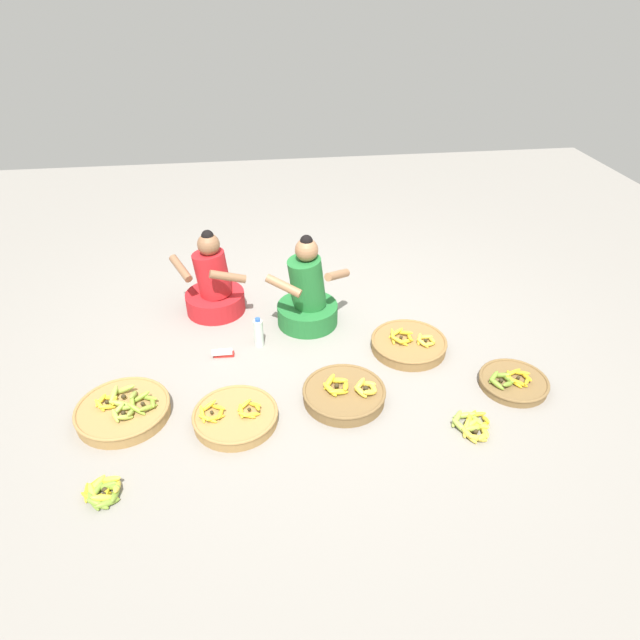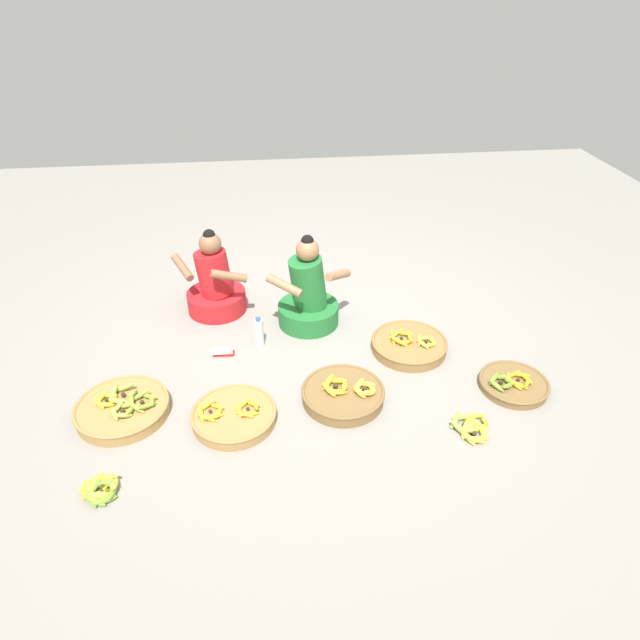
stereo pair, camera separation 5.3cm
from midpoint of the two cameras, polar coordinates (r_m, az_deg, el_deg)
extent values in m
plane|color=gray|center=(4.53, -0.67, -2.31)|extent=(10.00, 10.00, 0.00)
cylinder|color=#237233|center=(4.72, -1.64, 0.65)|extent=(0.52, 0.52, 0.18)
cylinder|color=#237233|center=(4.56, -1.70, 3.90)|extent=(0.40, 0.37, 0.47)
sphere|color=#9E704C|center=(4.42, -1.76, 7.32)|extent=(0.19, 0.19, 0.19)
sphere|color=black|center=(4.38, -1.78, 8.21)|extent=(0.10, 0.10, 0.10)
cylinder|color=#9E704C|center=(4.35, -4.17, 3.58)|extent=(0.30, 0.21, 0.16)
cylinder|color=#9E704C|center=(4.50, 1.48, 4.73)|extent=(0.26, 0.28, 0.16)
cylinder|color=red|center=(4.98, -11.15, 1.89)|extent=(0.52, 0.52, 0.18)
cylinder|color=red|center=(4.84, -11.51, 4.75)|extent=(0.41, 0.39, 0.42)
sphere|color=#8C6042|center=(4.71, -11.89, 7.73)|extent=(0.19, 0.19, 0.19)
sphere|color=black|center=(4.68, -12.00, 8.57)|extent=(0.10, 0.10, 0.10)
cylinder|color=#8C6042|center=(4.82, -14.65, 5.24)|extent=(0.21, 0.30, 0.16)
cylinder|color=#8C6042|center=(4.61, -9.94, 4.49)|extent=(0.31, 0.11, 0.16)
cylinder|color=brown|center=(3.95, 2.13, -7.82)|extent=(0.59, 0.59, 0.09)
torus|color=brown|center=(3.92, 2.15, -7.35)|extent=(0.60, 0.60, 0.02)
ellipsoid|color=yellow|center=(3.91, 5.17, -7.06)|extent=(0.05, 0.13, 0.06)
ellipsoid|color=yellow|center=(3.94, 4.65, -6.67)|extent=(0.13, 0.10, 0.07)
ellipsoid|color=yellow|center=(3.92, 3.77, -6.74)|extent=(0.12, 0.11, 0.09)
ellipsoid|color=yellow|center=(3.87, 3.87, -7.50)|extent=(0.11, 0.12, 0.07)
ellipsoid|color=yellow|center=(3.86, 4.84, -7.54)|extent=(0.13, 0.08, 0.08)
sphere|color=#382D19|center=(3.90, 4.41, -7.12)|extent=(0.04, 0.04, 0.04)
ellipsoid|color=yellow|center=(3.91, 2.30, -6.91)|extent=(0.07, 0.15, 0.08)
ellipsoid|color=yellow|center=(3.96, 1.53, -6.33)|extent=(0.15, 0.09, 0.06)
ellipsoid|color=yellow|center=(3.93, 0.58, -6.47)|extent=(0.13, 0.14, 0.09)
ellipsoid|color=yellow|center=(3.88, 0.67, -7.28)|extent=(0.12, 0.14, 0.08)
ellipsoid|color=yellow|center=(3.86, 1.57, -7.51)|extent=(0.15, 0.05, 0.07)
sphere|color=#382D19|center=(3.91, 1.36, -6.88)|extent=(0.04, 0.04, 0.04)
cylinder|color=#A87F47|center=(3.83, -9.20, -10.02)|extent=(0.57, 0.57, 0.08)
torus|color=#A87F47|center=(3.80, -9.25, -9.60)|extent=(0.58, 0.58, 0.02)
ellipsoid|color=yellow|center=(3.79, -6.98, -9.02)|extent=(0.05, 0.13, 0.07)
ellipsoid|color=yellow|center=(3.81, -7.25, -8.74)|extent=(0.11, 0.11, 0.07)
ellipsoid|color=yellow|center=(3.82, -8.32, -8.79)|extent=(0.12, 0.10, 0.07)
ellipsoid|color=yellow|center=(3.78, -8.66, -9.38)|extent=(0.04, 0.13, 0.05)
ellipsoid|color=yellow|center=(3.75, -8.06, -9.83)|extent=(0.13, 0.07, 0.05)
ellipsoid|color=yellow|center=(3.74, -7.55, -9.79)|extent=(0.13, 0.06, 0.05)
sphere|color=#382D19|center=(3.78, -7.81, -9.23)|extent=(0.03, 0.03, 0.03)
ellipsoid|color=yellow|center=(3.79, -10.72, -9.51)|extent=(0.05, 0.14, 0.05)
ellipsoid|color=yellow|center=(3.84, -11.04, -8.92)|extent=(0.13, 0.11, 0.06)
ellipsoid|color=yellow|center=(3.84, -12.02, -8.81)|extent=(0.14, 0.08, 0.08)
ellipsoid|color=yellow|center=(3.80, -12.58, -9.56)|extent=(0.06, 0.14, 0.07)
ellipsoid|color=yellow|center=(3.77, -12.07, -10.05)|extent=(0.14, 0.08, 0.05)
ellipsoid|color=yellow|center=(3.76, -11.25, -9.99)|extent=(0.14, 0.09, 0.06)
sphere|color=#382D19|center=(3.80, -11.65, -9.43)|extent=(0.03, 0.03, 0.03)
cylinder|color=#A87F47|center=(4.06, -20.21, -8.97)|extent=(0.63, 0.63, 0.08)
torus|color=#A87F47|center=(4.03, -20.32, -8.53)|extent=(0.64, 0.64, 0.02)
ellipsoid|color=#8CAD38|center=(3.97, -17.45, -8.15)|extent=(0.07, 0.16, 0.06)
ellipsoid|color=#8CAD38|center=(4.01, -17.80, -7.76)|extent=(0.15, 0.11, 0.06)
ellipsoid|color=#8CAD38|center=(4.02, -18.64, -7.67)|extent=(0.15, 0.09, 0.08)
ellipsoid|color=#8CAD38|center=(3.98, -19.39, -8.32)|extent=(0.05, 0.15, 0.09)
ellipsoid|color=#8CAD38|center=(3.93, -19.00, -8.79)|extent=(0.15, 0.10, 0.09)
ellipsoid|color=#8CAD38|center=(3.93, -17.86, -8.69)|extent=(0.13, 0.13, 0.08)
sphere|color=#382D19|center=(3.97, -18.41, -8.30)|extent=(0.03, 0.03, 0.03)
ellipsoid|color=#9EB747|center=(4.05, -19.26, -7.39)|extent=(0.04, 0.16, 0.10)
ellipsoid|color=#9EB747|center=(4.12, -20.07, -6.82)|extent=(0.16, 0.04, 0.09)
ellipsoid|color=#9EB747|center=(4.10, -21.10, -7.32)|extent=(0.07, 0.16, 0.09)
ellipsoid|color=#9EB747|center=(4.03, -20.51, -8.17)|extent=(0.16, 0.06, 0.07)
sphere|color=#382D19|center=(4.07, -20.19, -7.51)|extent=(0.03, 0.03, 0.03)
ellipsoid|color=yellow|center=(4.06, -21.03, -7.93)|extent=(0.03, 0.12, 0.06)
ellipsoid|color=yellow|center=(4.11, -21.42, -7.55)|extent=(0.12, 0.06, 0.05)
ellipsoid|color=yellow|center=(4.11, -22.27, -7.78)|extent=(0.08, 0.12, 0.06)
ellipsoid|color=yellow|center=(4.06, -22.37, -8.24)|extent=(0.10, 0.11, 0.07)
ellipsoid|color=yellow|center=(4.04, -21.72, -8.43)|extent=(0.12, 0.05, 0.06)
sphere|color=#382D19|center=(4.07, -21.73, -7.96)|extent=(0.03, 0.03, 0.03)
ellipsoid|color=#9EB747|center=(3.93, -19.52, -9.08)|extent=(0.05, 0.12, 0.08)
ellipsoid|color=#9EB747|center=(3.98, -19.94, -8.60)|extent=(0.12, 0.06, 0.07)
ellipsoid|color=#9EB747|center=(3.98, -20.68, -8.74)|extent=(0.11, 0.11, 0.08)
ellipsoid|color=#9EB747|center=(3.94, -20.95, -9.32)|extent=(0.08, 0.12, 0.07)
ellipsoid|color=#9EB747|center=(3.90, -20.08, -9.52)|extent=(0.12, 0.08, 0.07)
sphere|color=#382D19|center=(3.95, -20.23, -9.10)|extent=(0.03, 0.03, 0.03)
cylinder|color=brown|center=(4.30, 19.20, -6.23)|extent=(0.49, 0.49, 0.06)
torus|color=brown|center=(4.29, 19.27, -5.92)|extent=(0.51, 0.51, 0.02)
ellipsoid|color=gold|center=(4.31, 20.39, -5.55)|extent=(0.05, 0.15, 0.06)
ellipsoid|color=gold|center=(4.33, 19.82, -5.20)|extent=(0.14, 0.11, 0.06)
ellipsoid|color=gold|center=(4.31, 19.11, -5.23)|extent=(0.15, 0.07, 0.06)
ellipsoid|color=gold|center=(4.26, 18.80, -5.70)|extent=(0.06, 0.15, 0.05)
ellipsoid|color=gold|center=(4.23, 19.24, -6.09)|extent=(0.11, 0.14, 0.07)
ellipsoid|color=gold|center=(4.22, 19.71, -6.19)|extent=(0.15, 0.08, 0.08)
ellipsoid|color=gold|center=(4.27, 20.49, -5.97)|extent=(0.12, 0.13, 0.06)
sphere|color=#382D19|center=(4.27, 19.66, -5.70)|extent=(0.03, 0.03, 0.03)
ellipsoid|color=olive|center=(4.24, 18.69, -5.84)|extent=(0.06, 0.14, 0.06)
ellipsoid|color=olive|center=(4.25, 18.10, -5.50)|extent=(0.14, 0.09, 0.08)
ellipsoid|color=olive|center=(4.22, 17.34, -5.70)|extent=(0.12, 0.12, 0.07)
ellipsoid|color=olive|center=(4.16, 17.62, -6.39)|extent=(0.11, 0.13, 0.07)
ellipsoid|color=olive|center=(4.18, 18.69, -6.36)|extent=(0.13, 0.10, 0.08)
sphere|color=#382D19|center=(4.20, 18.04, -6.02)|extent=(0.03, 0.03, 0.03)
cylinder|color=olive|center=(4.47, 8.90, -2.59)|extent=(0.60, 0.60, 0.08)
torus|color=olive|center=(4.45, 8.94, -2.15)|extent=(0.61, 0.61, 0.02)
ellipsoid|color=yellow|center=(4.45, 11.26, -2.05)|extent=(0.04, 0.12, 0.06)
ellipsoid|color=yellow|center=(4.47, 10.63, -1.76)|extent=(0.12, 0.06, 0.05)
ellipsoid|color=yellow|center=(4.43, 10.00, -1.97)|extent=(0.07, 0.12, 0.08)
ellipsoid|color=yellow|center=(4.39, 10.34, -2.39)|extent=(0.11, 0.10, 0.07)
ellipsoid|color=yellow|center=(4.40, 11.04, -2.49)|extent=(0.12, 0.07, 0.05)
sphere|color=#382D19|center=(4.43, 10.65, -2.11)|extent=(0.03, 0.03, 0.03)
ellipsoid|color=yellow|center=(4.44, 8.98, -1.75)|extent=(0.05, 0.15, 0.07)
ellipsoid|color=yellow|center=(4.48, 8.51, -1.33)|extent=(0.13, 0.12, 0.08)
ellipsoid|color=yellow|center=(4.48, 7.58, -1.34)|extent=(0.15, 0.09, 0.07)
ellipsoid|color=yellow|center=(4.42, 7.27, -1.73)|extent=(0.04, 0.15, 0.09)
ellipsoid|color=yellow|center=(4.38, 7.97, -2.20)|extent=(0.15, 0.09, 0.09)
ellipsoid|color=yellow|center=(4.40, 8.69, -2.21)|extent=(0.15, 0.10, 0.06)
sphere|color=#382D19|center=(4.44, 8.12, -1.79)|extent=(0.03, 0.03, 0.03)
ellipsoid|color=yellow|center=(3.94, 16.53, -9.92)|extent=(0.04, 0.12, 0.07)
ellipsoid|color=yellow|center=(3.96, 15.72, -9.47)|extent=(0.13, 0.06, 0.07)
ellipsoid|color=yellow|center=(3.94, 15.10, -9.67)|extent=(0.12, 0.10, 0.06)
ellipsoid|color=yellow|center=(3.91, 14.99, -10.05)|extent=(0.05, 0.13, 0.07)
ellipsoid|color=yellow|center=(3.88, 15.47, -10.49)|extent=(0.11, 0.11, 0.07)
ellipsoid|color=yellow|center=(3.90, 16.40, -10.42)|extent=(0.12, 0.09, 0.07)
sphere|color=#382D19|center=(3.92, 15.77, -10.04)|extent=(0.03, 0.03, 0.03)
ellipsoid|color=yellow|center=(3.85, 16.45, -11.15)|extent=(0.06, 0.15, 0.06)
ellipsoid|color=yellow|center=(3.87, 15.97, -10.59)|extent=(0.12, 0.13, 0.09)
ellipsoid|color=yellow|center=(3.86, 14.94, -10.58)|extent=(0.15, 0.09, 0.08)
ellipsoid|color=yellow|center=(3.83, 14.63, -10.93)|extent=(0.10, 0.14, 0.09)
ellipsoid|color=yellow|center=(3.79, 14.93, -11.57)|extent=(0.10, 0.14, 0.07)
ellipsoid|color=yellow|center=(3.79, 15.76, -11.79)|extent=(0.15, 0.06, 0.08)
ellipsoid|color=yellow|center=(3.81, 16.33, -11.58)|extent=(0.14, 0.12, 0.08)
sphere|color=#382D19|center=(3.83, 15.54, -11.16)|extent=(0.04, 0.04, 0.04)
ellipsoid|color=#9EB747|center=(3.91, 15.62, -10.04)|extent=(0.06, 0.16, 0.09)
ellipsoid|color=#9EB747|center=(3.93, 14.45, -9.62)|extent=(0.16, 0.06, 0.07)
ellipsoid|color=#9EB747|center=(3.89, 13.70, -9.98)|extent=(0.13, 0.15, 0.07)
ellipsoid|color=#9EB747|center=(3.83, 14.10, -10.78)|extent=(0.13, 0.15, 0.09)
ellipsoid|color=#9EB747|center=(3.84, 15.37, -10.86)|extent=(0.16, 0.09, 0.09)
sphere|color=#382D19|center=(3.88, 14.68, -10.32)|extent=(0.04, 0.04, 0.04)
ellipsoid|color=yellow|center=(3.60, -20.85, -15.94)|extent=(0.06, 0.16, 0.10)
ellipsoid|color=yellow|center=(3.65, -21.51, -15.25)|extent=(0.17, 0.08, 0.09)
ellipsoid|color=yellow|center=(3.66, -22.75, -15.66)|extent=(0.12, 0.16, 0.07)
ellipsoid|color=yellow|center=(3.62, -23.08, -16.41)|extent=(0.10, 0.16, 0.08)
ellipsoid|color=yellow|center=(3.56, -21.96, -16.85)|extent=(0.16, 0.07, 0.10)
sphere|color=#382D19|center=(3.62, -21.96, -16.13)|extent=(0.04, 0.04, 0.04)
ellipsoid|color=olive|center=(3.57, -21.02, -16.62)|extent=(0.05, 0.15, 0.08)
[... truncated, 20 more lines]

